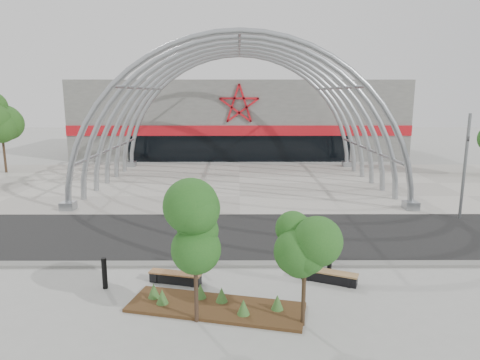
# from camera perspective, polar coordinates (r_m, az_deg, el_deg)

# --- Properties ---
(ground) EXTENTS (140.00, 140.00, 0.00)m
(ground) POSITION_cam_1_polar(r_m,az_deg,el_deg) (17.45, 0.05, -11.05)
(ground) COLOR #9B9B96
(ground) RESTS_ON ground
(road) EXTENTS (140.00, 7.00, 0.02)m
(road) POSITION_cam_1_polar(r_m,az_deg,el_deg) (20.72, 0.01, -7.31)
(road) COLOR black
(road) RESTS_ON ground
(forecourt) EXTENTS (60.00, 17.00, 0.04)m
(forecourt) POSITION_cam_1_polar(r_m,az_deg,el_deg) (32.31, -0.08, -0.43)
(forecourt) COLOR #9F9A91
(forecourt) RESTS_ON ground
(kerb) EXTENTS (60.00, 0.50, 0.12)m
(kerb) POSITION_cam_1_polar(r_m,az_deg,el_deg) (17.19, 0.05, -11.18)
(kerb) COLOR #63635E
(kerb) RESTS_ON ground
(arena_building) EXTENTS (34.00, 15.24, 8.00)m
(arena_building) POSITION_cam_1_polar(r_m,az_deg,el_deg) (49.64, -0.13, 8.35)
(arena_building) COLOR slate
(arena_building) RESTS_ON ground
(vault_canopy) EXTENTS (20.80, 15.80, 20.36)m
(vault_canopy) POSITION_cam_1_polar(r_m,az_deg,el_deg) (32.31, -0.08, -0.44)
(vault_canopy) COLOR #969BA0
(vault_canopy) RESTS_ON ground
(planting_bed) EXTENTS (5.79, 2.90, 0.59)m
(planting_bed) POSITION_cam_1_polar(r_m,az_deg,el_deg) (14.10, -3.52, -16.19)
(planting_bed) COLOR #372713
(planting_bed) RESTS_ON ground
(signal_pole) EXTENTS (0.18, 0.80, 5.68)m
(signal_pole) POSITION_cam_1_polar(r_m,az_deg,el_deg) (25.70, 27.80, 1.83)
(signal_pole) COLOR slate
(signal_pole) RESTS_ON ground
(street_tree_0) EXTENTS (1.72, 1.72, 3.93)m
(street_tree_0) POSITION_cam_1_polar(r_m,az_deg,el_deg) (12.36, -6.05, -6.79)
(street_tree_0) COLOR black
(street_tree_0) RESTS_ON ground
(street_tree_1) EXTENTS (1.53, 1.53, 3.62)m
(street_tree_1) POSITION_cam_1_polar(r_m,az_deg,el_deg) (12.30, 8.70, -8.06)
(street_tree_1) COLOR #2F2212
(street_tree_1) RESTS_ON ground
(bench_0) EXTENTS (1.96, 0.87, 0.40)m
(bench_0) POSITION_cam_1_polar(r_m,az_deg,el_deg) (15.88, -8.61, -12.77)
(bench_0) COLOR black
(bench_0) RESTS_ON ground
(bench_1) EXTENTS (2.02, 1.21, 0.42)m
(bench_1) POSITION_cam_1_polar(r_m,az_deg,el_deg) (16.09, 11.80, -12.52)
(bench_1) COLOR black
(bench_1) RESTS_ON ground
(bollard_0) EXTENTS (0.18, 0.18, 1.11)m
(bollard_0) POSITION_cam_1_polar(r_m,az_deg,el_deg) (15.89, -17.62, -11.76)
(bollard_0) COLOR black
(bollard_0) RESTS_ON ground
(bollard_1) EXTENTS (0.15, 0.15, 0.93)m
(bollard_1) POSITION_cam_1_polar(r_m,az_deg,el_deg) (17.16, -7.48, -9.87)
(bollard_1) COLOR black
(bollard_1) RESTS_ON ground
(bollard_2) EXTENTS (0.16, 0.16, 0.97)m
(bollard_2) POSITION_cam_1_polar(r_m,az_deg,el_deg) (16.82, -5.75, -10.21)
(bollard_2) COLOR black
(bollard_2) RESTS_ON ground
(bollard_3) EXTENTS (0.17, 0.17, 1.08)m
(bollard_3) POSITION_cam_1_polar(r_m,az_deg,el_deg) (16.73, 11.87, -10.33)
(bollard_3) COLOR black
(bollard_3) RESTS_ON ground
(bollard_4) EXTENTS (0.17, 0.17, 1.07)m
(bollard_4) POSITION_cam_1_polar(r_m,az_deg,el_deg) (17.89, 11.61, -8.88)
(bollard_4) COLOR black
(bollard_4) RESTS_ON ground
(bg_tree_0) EXTENTS (3.00, 3.00, 6.45)m
(bg_tree_0) POSITION_cam_1_polar(r_m,az_deg,el_deg) (41.30, -29.31, 7.18)
(bg_tree_0) COLOR #2F2215
(bg_tree_0) RESTS_ON ground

